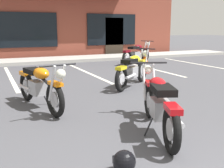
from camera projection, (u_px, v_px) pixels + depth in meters
name	position (u px, v px, depth m)	size (l,w,h in m)	color
ground_plane	(100.00, 110.00, 5.34)	(80.00, 80.00, 0.00)	#47474C
sidewalk_kerb	(33.00, 61.00, 12.58)	(22.00, 1.80, 0.14)	#A8A59E
brick_storefront_building	(20.00, 18.00, 15.91)	(17.09, 6.62, 4.17)	brown
painted_stall_lines	(50.00, 74.00, 9.39)	(12.97, 4.80, 0.01)	silver
motorcycle_foreground_classic	(159.00, 103.00, 4.17)	(1.06, 2.01, 0.98)	black
motorcycle_black_cruiser	(137.00, 53.00, 12.01)	(1.93, 1.25, 0.98)	black
motorcycle_silver_naked	(39.00, 85.00, 5.39)	(0.84, 2.09, 0.98)	black
motorcycle_blue_standard	(133.00, 69.00, 7.44)	(1.76, 1.52, 0.98)	black
helmet_on_pavement	(124.00, 162.00, 3.03)	(0.26, 0.26, 0.26)	black
traffic_cone	(145.00, 57.00, 12.45)	(0.34, 0.34, 0.53)	orange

